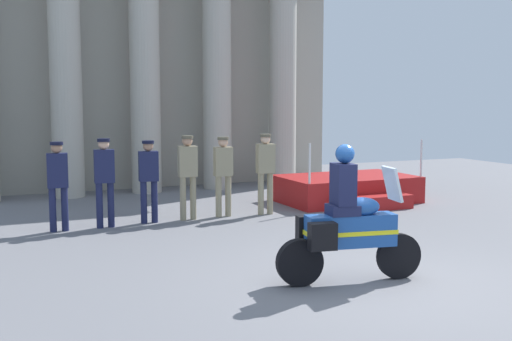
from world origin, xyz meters
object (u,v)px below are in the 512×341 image
officer_in_row_1 (104,175)px  officer_in_row_2 (149,175)px  officer_in_row_3 (188,170)px  motorcycle_with_rider (346,225)px  officer_in_row_5 (265,167)px  reviewing_stand (348,190)px  officer_in_row_4 (223,170)px  officer_in_row_0 (58,179)px

officer_in_row_1 → officer_in_row_2: (0.90, 0.12, -0.04)m
officer_in_row_3 → motorcycle_with_rider: 5.23m
officer_in_row_5 → officer_in_row_1: bearing=6.2°
officer_in_row_3 → officer_in_row_1: bearing=9.2°
reviewing_stand → officer_in_row_4: (-3.46, -0.56, 0.70)m
officer_in_row_2 → motorcycle_with_rider: motorcycle_with_rider is taller
officer_in_row_1 → officer_in_row_5: bearing=-173.8°
officer_in_row_2 → motorcycle_with_rider: 5.40m
officer_in_row_0 → officer_in_row_5: size_ratio=0.97×
officer_in_row_0 → officer_in_row_1: officer_in_row_1 is taller
officer_in_row_1 → officer_in_row_0: bearing=5.9°
officer_in_row_0 → officer_in_row_3: bearing=-171.9°
officer_in_row_3 → motorcycle_with_rider: size_ratio=0.84×
reviewing_stand → officer_in_row_4: 3.57m
officer_in_row_2 → officer_in_row_5: bearing=-176.3°
officer_in_row_4 → officer_in_row_2: bearing=7.1°
officer_in_row_2 → officer_in_row_3: bearing=-175.3°
officer_in_row_0 → officer_in_row_1: 0.87m
reviewing_stand → officer_in_row_0: size_ratio=1.88×
officer_in_row_2 → officer_in_row_0: bearing=9.6°
officer_in_row_2 → officer_in_row_5: 2.55m
reviewing_stand → officer_in_row_2: (-5.08, -0.60, 0.68)m
motorcycle_with_rider → officer_in_row_3: bearing=106.1°
officer_in_row_1 → officer_in_row_4: bearing=-170.8°
officer_in_row_0 → officer_in_row_3: (2.59, 0.11, 0.03)m
officer_in_row_0 → officer_in_row_2: bearing=-170.4°
reviewing_stand → officer_in_row_0: officer_in_row_0 is taller
officer_in_row_4 → officer_in_row_5: size_ratio=0.97×
officer_in_row_4 → officer_in_row_5: bearing=177.8°
officer_in_row_4 → officer_in_row_0: bearing=8.4°
officer_in_row_2 → officer_in_row_4: officer_in_row_4 is taller
officer_in_row_5 → motorcycle_with_rider: 5.26m
officer_in_row_1 → officer_in_row_4: (2.52, 0.16, -0.02)m
officer_in_row_2 → officer_in_row_3: (0.82, -0.01, 0.05)m
reviewing_stand → officer_in_row_2: officer_in_row_2 is taller
reviewing_stand → officer_in_row_1: 6.07m
officer_in_row_5 → officer_in_row_3: bearing=3.2°
reviewing_stand → officer_in_row_5: 2.72m
reviewing_stand → officer_in_row_5: bearing=-164.7°
reviewing_stand → officer_in_row_3: 4.37m
officer_in_row_4 → motorcycle_with_rider: (-0.23, -5.25, -0.21)m
reviewing_stand → officer_in_row_1: (-5.99, -0.72, 0.72)m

